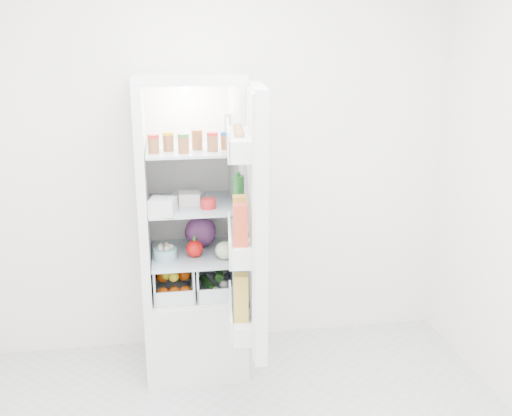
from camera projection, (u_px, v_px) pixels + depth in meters
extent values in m
cube|color=white|center=(219.00, 152.00, 3.61)|extent=(3.00, 0.02, 2.60)
cube|color=white|center=(195.00, 325.00, 3.59)|extent=(0.60, 0.60, 0.50)
cube|color=white|center=(187.00, 78.00, 3.17)|extent=(0.60, 0.60, 0.05)
cube|color=white|center=(189.00, 180.00, 3.61)|extent=(0.60, 0.05, 1.25)
cube|color=white|center=(143.00, 193.00, 3.31)|extent=(0.05, 0.60, 1.25)
cube|color=white|center=(237.00, 189.00, 3.39)|extent=(0.05, 0.60, 1.25)
cube|color=white|center=(189.00, 181.00, 3.58)|extent=(0.50, 0.01, 1.25)
sphere|color=white|center=(186.00, 87.00, 3.39)|extent=(0.05, 0.05, 0.05)
cube|color=silver|center=(193.00, 254.00, 3.43)|extent=(0.49, 0.53, 0.01)
cube|color=silver|center=(192.00, 204.00, 3.35)|extent=(0.49, 0.53, 0.02)
cube|color=silver|center=(190.00, 149.00, 3.26)|extent=(0.49, 0.53, 0.02)
cylinder|color=#B21919|center=(154.00, 145.00, 3.08)|extent=(0.06, 0.06, 0.08)
cylinder|color=gold|center=(168.00, 143.00, 3.14)|extent=(0.06, 0.06, 0.08)
cylinder|color=#267226|center=(183.00, 145.00, 3.08)|extent=(0.06, 0.06, 0.08)
cylinder|color=brown|center=(197.00, 142.00, 3.19)|extent=(0.06, 0.06, 0.08)
cylinder|color=#B21919|center=(213.00, 144.00, 3.13)|extent=(0.06, 0.06, 0.08)
cylinder|color=#194C8C|center=(226.00, 142.00, 3.19)|extent=(0.06, 0.06, 0.08)
cylinder|color=white|center=(227.00, 130.00, 3.25)|extent=(0.06, 0.06, 0.19)
cube|color=silver|center=(163.00, 206.00, 3.12)|extent=(0.16, 0.16, 0.09)
cube|color=white|center=(189.00, 198.00, 3.32)|extent=(0.12, 0.12, 0.07)
cylinder|color=red|center=(208.00, 203.00, 3.23)|extent=(0.11, 0.11, 0.06)
cube|color=silver|center=(188.00, 196.00, 3.42)|extent=(0.21, 0.18, 0.04)
sphere|color=#561D56|center=(200.00, 232.00, 3.51)|extent=(0.19, 0.19, 0.19)
sphere|color=red|center=(195.00, 249.00, 3.35)|extent=(0.10, 0.10, 0.10)
cylinder|color=#8DC4D2|center=(165.00, 254.00, 3.33)|extent=(0.18, 0.18, 0.06)
sphere|color=beige|center=(225.00, 250.00, 3.32)|extent=(0.11, 0.11, 0.11)
sphere|color=#F25D0C|center=(163.00, 293.00, 3.34)|extent=(0.07, 0.07, 0.07)
sphere|color=#F25D0C|center=(174.00, 292.00, 3.35)|extent=(0.07, 0.07, 0.07)
sphere|color=#F25D0C|center=(185.00, 292.00, 3.36)|extent=(0.07, 0.07, 0.07)
sphere|color=#F25D0C|center=(163.00, 277.00, 3.44)|extent=(0.07, 0.07, 0.07)
sphere|color=#F25D0C|center=(174.00, 276.00, 3.45)|extent=(0.07, 0.07, 0.07)
sphere|color=#F25D0C|center=(184.00, 275.00, 3.46)|extent=(0.07, 0.07, 0.07)
sphere|color=yellow|center=(167.00, 275.00, 3.38)|extent=(0.06, 0.06, 0.06)
sphere|color=yellow|center=(178.00, 267.00, 3.49)|extent=(0.06, 0.06, 0.06)
sphere|color=yellow|center=(174.00, 277.00, 3.35)|extent=(0.06, 0.06, 0.06)
cylinder|color=#24521B|center=(208.00, 284.00, 3.50)|extent=(0.09, 0.21, 0.05)
cylinder|color=#24521B|center=(220.00, 272.00, 3.55)|extent=(0.08, 0.21, 0.05)
sphere|color=white|center=(216.00, 291.00, 3.39)|extent=(0.05, 0.05, 0.05)
sphere|color=white|center=(224.00, 285.00, 3.41)|extent=(0.05, 0.05, 0.05)
cube|color=white|center=(258.00, 218.00, 2.83)|extent=(0.12, 0.60, 1.30)
cube|color=white|center=(251.00, 219.00, 2.82)|extent=(0.07, 0.56, 1.26)
cube|color=white|center=(240.00, 144.00, 2.72)|extent=(0.16, 0.51, 0.10)
cube|color=white|center=(241.00, 243.00, 2.86)|extent=(0.16, 0.51, 0.10)
cube|color=white|center=(241.00, 315.00, 2.97)|extent=(0.16, 0.51, 0.10)
sphere|color=#9B6F46|center=(239.00, 135.00, 2.58)|extent=(0.05, 0.05, 0.05)
sphere|color=#9B6F46|center=(239.00, 132.00, 2.66)|extent=(0.05, 0.05, 0.05)
sphere|color=#9B6F46|center=(238.00, 130.00, 2.74)|extent=(0.05, 0.05, 0.05)
sphere|color=#9B6F46|center=(238.00, 128.00, 2.81)|extent=(0.05, 0.05, 0.05)
cylinder|color=#164F1E|center=(238.00, 200.00, 2.95)|extent=(0.06, 0.06, 0.26)
cube|color=gold|center=(240.00, 216.00, 2.78)|extent=(0.07, 0.07, 0.20)
cube|color=#E14627|center=(241.00, 225.00, 2.64)|extent=(0.07, 0.07, 0.20)
cube|color=white|center=(239.00, 274.00, 3.06)|extent=(0.08, 0.08, 0.24)
cube|color=#298FCE|center=(240.00, 285.00, 2.92)|extent=(0.08, 0.08, 0.24)
cube|color=gold|center=(241.00, 297.00, 2.78)|extent=(0.08, 0.08, 0.24)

